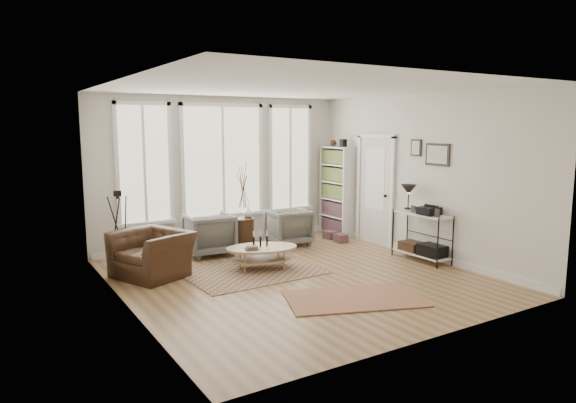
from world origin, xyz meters
TOP-DOWN VIEW (x-y plane):
  - room at (0.02, 0.03)m, footprint 5.50×5.54m
  - bay_window at (0.00, 2.71)m, footprint 4.14×0.12m
  - door at (2.57, 1.15)m, footprint 0.09×1.06m
  - bookcase at (2.44, 2.23)m, footprint 0.31×0.85m
  - low_shelf at (2.38, -0.30)m, footprint 0.38×1.08m
  - wall_art at (2.58, -0.27)m, footprint 0.04×0.88m
  - rug_main at (-0.48, 0.64)m, footprint 2.16×1.65m
  - rug_runner at (0.10, -1.28)m, footprint 2.07×1.59m
  - coffee_table at (-0.26, 0.68)m, footprint 1.33×1.03m
  - armchair_left at (-0.61, 2.03)m, footprint 0.89×0.91m
  - armchair_right at (1.05, 1.96)m, footprint 0.84×0.86m
  - side_table at (0.11, 2.08)m, footprint 0.40×0.40m
  - vase at (0.24, 2.12)m, footprint 0.22×0.22m
  - accent_chair at (-1.91, 1.24)m, footprint 1.38×1.30m
  - tripod_camera at (-2.18, 2.15)m, footprint 0.45×0.45m
  - book_stack_near at (2.05, 1.94)m, footprint 0.22×0.27m
  - book_stack_far at (2.05, 1.57)m, footprint 0.22×0.27m

SIDE VIEW (x-z plane):
  - rug_main at x=-0.48m, z-range 0.00..0.01m
  - rug_runner at x=0.10m, z-range 0.01..0.02m
  - book_stack_near at x=2.05m, z-range 0.00..0.16m
  - book_stack_far at x=2.05m, z-range 0.00..0.17m
  - coffee_table at x=-0.26m, z-range 0.02..0.56m
  - accent_chair at x=-1.91m, z-range 0.00..0.71m
  - armchair_right at x=1.05m, z-range 0.00..0.71m
  - armchair_left at x=-0.61m, z-range 0.00..0.76m
  - low_shelf at x=2.38m, z-range -0.14..1.16m
  - tripod_camera at x=-2.18m, z-range -0.05..1.22m
  - vase at x=0.24m, z-range 0.60..0.82m
  - side_table at x=0.11m, z-range -0.03..1.64m
  - bookcase at x=2.44m, z-range -0.07..1.99m
  - door at x=2.57m, z-range 0.01..2.23m
  - room at x=0.02m, z-range -0.02..2.88m
  - bay_window at x=0.00m, z-range 0.49..2.73m
  - wall_art at x=2.58m, z-range 1.66..2.10m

